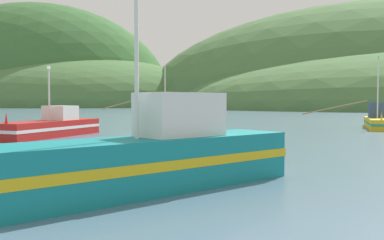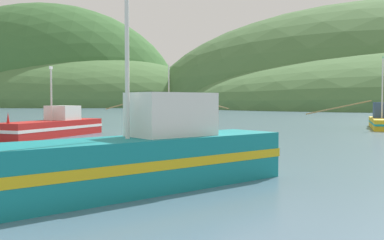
{
  "view_description": "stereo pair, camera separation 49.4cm",
  "coord_description": "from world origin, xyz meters",
  "px_view_note": "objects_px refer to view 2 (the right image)",
  "views": [
    {
      "loc": [
        -1.25,
        -0.16,
        2.53
      ],
      "look_at": [
        -6.28,
        25.25,
        1.4
      ],
      "focal_mm": 40.84,
      "sensor_mm": 36.0,
      "label": 1
    },
    {
      "loc": [
        -0.77,
        -0.06,
        2.53
      ],
      "look_at": [
        -6.28,
        25.25,
        1.4
      ],
      "focal_mm": 40.84,
      "sensor_mm": 36.0,
      "label": 2
    }
  ],
  "objects_px": {
    "fishing_boat_yellow": "(381,120)",
    "fishing_boat_teal": "(147,157)",
    "fishing_boat_red": "(54,126)",
    "fishing_boat_orange": "(168,116)"
  },
  "relations": [
    {
      "from": "fishing_boat_yellow",
      "to": "fishing_boat_teal",
      "type": "xyz_separation_m",
      "value": [
        -12.48,
        -31.32,
        0.18
      ]
    },
    {
      "from": "fishing_boat_teal",
      "to": "fishing_boat_red",
      "type": "bearing_deg",
      "value": -104.8
    },
    {
      "from": "fishing_boat_red",
      "to": "fishing_boat_teal",
      "type": "bearing_deg",
      "value": 45.12
    },
    {
      "from": "fishing_boat_yellow",
      "to": "fishing_boat_orange",
      "type": "xyz_separation_m",
      "value": [
        -21.45,
        3.55,
        0.1
      ]
    },
    {
      "from": "fishing_boat_yellow",
      "to": "fishing_boat_red",
      "type": "bearing_deg",
      "value": -51.91
    },
    {
      "from": "fishing_boat_red",
      "to": "fishing_boat_orange",
      "type": "height_order",
      "value": "fishing_boat_orange"
    },
    {
      "from": "fishing_boat_red",
      "to": "fishing_boat_yellow",
      "type": "height_order",
      "value": "fishing_boat_yellow"
    },
    {
      "from": "fishing_boat_yellow",
      "to": "fishing_boat_teal",
      "type": "distance_m",
      "value": 33.72
    },
    {
      "from": "fishing_boat_orange",
      "to": "fishing_boat_teal",
      "type": "relative_size",
      "value": 1.48
    },
    {
      "from": "fishing_boat_yellow",
      "to": "fishing_boat_orange",
      "type": "bearing_deg",
      "value": -92.21
    }
  ]
}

